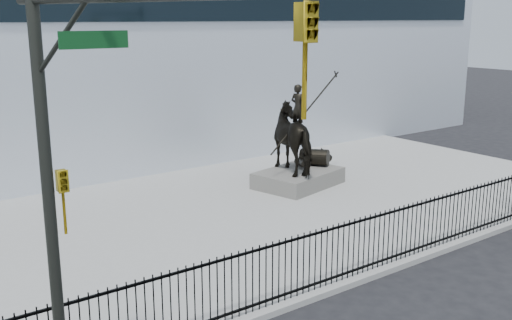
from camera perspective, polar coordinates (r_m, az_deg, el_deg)
ground at (r=14.17m, az=11.36°, el=-13.56°), size 120.00×120.00×0.00m
plaza at (r=19.10m, az=-4.42°, el=-5.83°), size 30.00×12.00×0.15m
building at (r=29.93m, az=-18.20°, el=9.21°), size 44.00×14.00×9.00m
picket_fence at (r=14.57m, az=7.85°, el=-8.73°), size 22.10×0.10×1.50m
statue_plinth at (r=22.69m, az=4.06°, el=-1.72°), size 3.56×2.82×0.59m
equestrian_statue at (r=22.39m, az=4.21°, el=2.10°), size 3.96×2.91×3.43m
traffic_signal_left at (r=8.50m, az=-15.94°, el=-3.09°), size 1.52×4.84×7.00m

